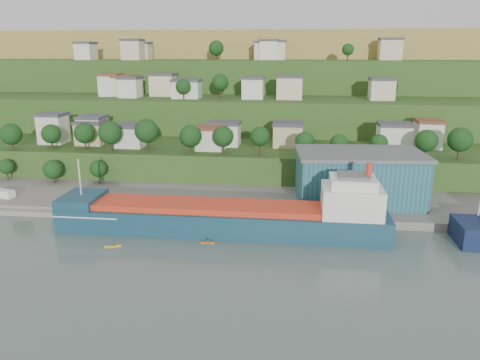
% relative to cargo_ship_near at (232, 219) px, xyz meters
% --- Properties ---
extents(ground, '(500.00, 500.00, 0.00)m').
position_rel_cargo_ship_near_xyz_m(ground, '(-8.20, -9.53, -2.99)').
color(ground, '#4C5D56').
rests_on(ground, ground).
extents(quay, '(220.00, 26.00, 4.00)m').
position_rel_cargo_ship_near_xyz_m(quay, '(11.80, 18.47, -2.99)').
color(quay, slate).
rests_on(quay, ground).
extents(pebble_beach, '(40.00, 18.00, 2.40)m').
position_rel_cargo_ship_near_xyz_m(pebble_beach, '(-63.20, 12.47, -2.99)').
color(pebble_beach, slate).
rests_on(pebble_beach, ground).
extents(hillside, '(360.00, 211.09, 96.00)m').
position_rel_cargo_ship_near_xyz_m(hillside, '(-8.22, 159.18, -2.91)').
color(hillside, '#284719').
rests_on(hillside, ground).
extents(cargo_ship_near, '(72.78, 11.80, 18.70)m').
position_rel_cargo_ship_near_xyz_m(cargo_ship_near, '(0.00, 0.00, 0.00)').
color(cargo_ship_near, '#123345').
rests_on(cargo_ship_near, ground).
extents(warehouse, '(32.61, 21.75, 12.80)m').
position_rel_cargo_ship_near_xyz_m(warehouse, '(29.40, 19.64, 5.45)').
color(warehouse, '#1F4F5E').
rests_on(warehouse, quay).
extents(caravan, '(6.21, 3.75, 2.70)m').
position_rel_cargo_ship_near_xyz_m(caravan, '(-61.87, 11.58, -0.43)').
color(caravan, white).
rests_on(caravan, pebble_beach).
extents(dinghy, '(3.86, 2.11, 0.73)m').
position_rel_cargo_ship_near_xyz_m(dinghy, '(-55.05, 8.09, -1.42)').
color(dinghy, silver).
rests_on(dinghy, pebble_beach).
extents(kayak_orange, '(3.09, 0.70, 0.77)m').
position_rel_cargo_ship_near_xyz_m(kayak_orange, '(-4.12, -6.91, -2.76)').
color(kayak_orange, '#D65E13').
rests_on(kayak_orange, ground).
extents(kayak_yellow, '(3.46, 1.74, 0.86)m').
position_rel_cargo_ship_near_xyz_m(kayak_yellow, '(-23.18, -11.27, -2.73)').
color(kayak_yellow, gold).
rests_on(kayak_yellow, ground).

